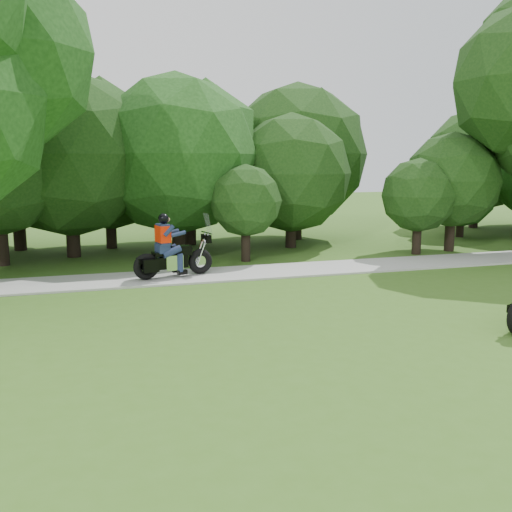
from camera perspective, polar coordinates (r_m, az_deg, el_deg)
ground at (r=11.86m, az=19.33°, el=-8.38°), size 100.00×100.00×0.00m
walkway at (r=18.67m, az=4.67°, el=-1.34°), size 60.00×2.20×0.06m
tree_line at (r=24.12m, az=-1.36°, el=9.52°), size 39.60×11.27×7.36m
touring_motorcycle at (r=17.28m, az=-8.72°, el=0.18°), size 2.52×1.16×1.94m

